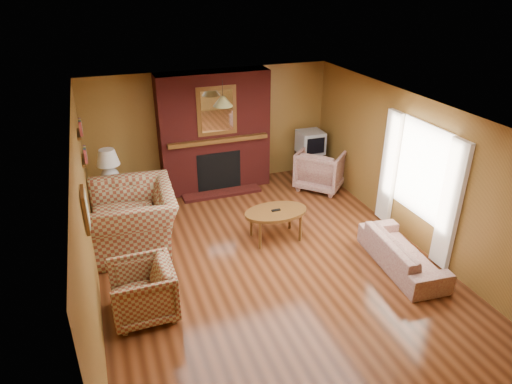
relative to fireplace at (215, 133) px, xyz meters
name	(u,v)px	position (x,y,z in m)	size (l,w,h in m)	color
floor	(268,263)	(0.00, -2.98, -1.18)	(6.50, 6.50, 0.00)	#431F0E
ceiling	(270,113)	(0.00, -2.98, 1.22)	(6.50, 6.50, 0.00)	silver
wall_back	(211,128)	(0.00, 0.27, 0.02)	(6.50, 6.50, 0.00)	olive
wall_front	(410,355)	(0.00, -6.23, 0.02)	(6.50, 6.50, 0.00)	olive
wall_left	(87,224)	(-2.50, -2.98, 0.02)	(6.50, 6.50, 0.00)	olive
wall_right	(414,171)	(2.50, -2.98, 0.02)	(6.50, 6.50, 0.00)	olive
fireplace	(215,133)	(0.00, 0.00, 0.00)	(2.20, 0.82, 2.40)	#531512
window_right	(418,180)	(2.45, -3.18, -0.06)	(0.10, 1.85, 2.00)	beige
bookshelf	(83,142)	(-2.44, -1.08, 0.48)	(0.09, 0.55, 0.71)	brown
botanical_print	(85,210)	(-2.47, -3.28, 0.37)	(0.05, 0.40, 0.50)	brown
pendant_light	(223,101)	(0.00, -0.68, 0.82)	(0.36, 0.36, 0.48)	black
plaid_loveseat	(134,218)	(-1.85, -1.71, -0.69)	(1.52, 1.32, 0.98)	maroon
plaid_armchair	(143,291)	(-1.95, -3.50, -0.81)	(0.80, 0.82, 0.75)	maroon
floral_sofa	(403,253)	(1.90, -3.74, -0.94)	(1.67, 0.65, 0.49)	#B6A68D
floral_armchair	(321,169)	(2.03, -0.76, -0.76)	(0.89, 0.92, 0.84)	#B6A68D
coffee_table	(276,214)	(0.39, -2.32, -0.71)	(1.07, 0.66, 0.55)	brown
side_table	(114,200)	(-2.10, -0.53, -0.87)	(0.46, 0.46, 0.62)	brown
table_lamp	(109,165)	(-2.10, -0.53, -0.19)	(0.41, 0.41, 0.67)	silver
tv_stand	(309,165)	(2.05, -0.18, -0.90)	(0.52, 0.48, 0.57)	black
crt_tv	(310,142)	(2.05, -0.19, -0.37)	(0.52, 0.52, 0.47)	#9C9FA3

